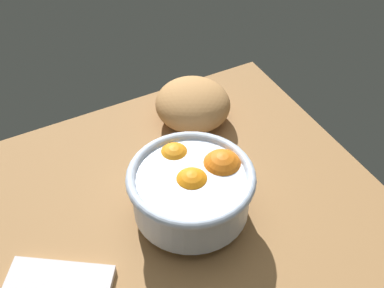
% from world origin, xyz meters
% --- Properties ---
extents(ground_plane, '(0.69, 0.62, 0.03)m').
position_xyz_m(ground_plane, '(0.00, 0.00, -0.01)').
color(ground_plane, '#986C3F').
extents(fruit_bowl, '(0.20, 0.20, 0.11)m').
position_xyz_m(fruit_bowl, '(-0.02, 0.02, 0.06)').
color(fruit_bowl, silver).
rests_on(fruit_bowl, ground).
extents(bread_loaf, '(0.17, 0.17, 0.08)m').
position_xyz_m(bread_loaf, '(-0.13, -0.19, 0.04)').
color(bread_loaf, tan).
rests_on(bread_loaf, ground).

